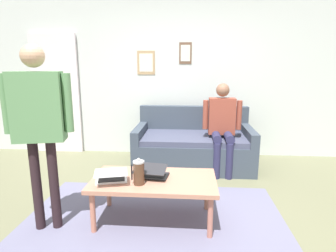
{
  "coord_description": "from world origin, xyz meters",
  "views": [
    {
      "loc": [
        -0.21,
        2.59,
        1.52
      ],
      "look_at": [
        0.05,
        -0.73,
        0.8
      ],
      "focal_mm": 29.76,
      "sensor_mm": 36.0,
      "label": 1
    }
  ],
  "objects_px": {
    "laptop_center": "(111,177)",
    "person_seated": "(222,123)",
    "interior_door": "(56,95)",
    "couch": "(193,146)",
    "person_standing": "(38,116)",
    "laptop_left": "(151,173)",
    "coffee_table": "(154,183)",
    "french_press": "(139,172)"
  },
  "relations": [
    {
      "from": "laptop_center",
      "to": "person_standing",
      "type": "relative_size",
      "value": 0.23
    },
    {
      "from": "couch",
      "to": "coffee_table",
      "type": "bearing_deg",
      "value": 76.08
    },
    {
      "from": "interior_door",
      "to": "french_press",
      "type": "xyz_separation_m",
      "value": [
        -1.87,
        2.31,
        -0.47
      ]
    },
    {
      "from": "couch",
      "to": "person_standing",
      "type": "bearing_deg",
      "value": 52.79
    },
    {
      "from": "interior_door",
      "to": "coffee_table",
      "type": "height_order",
      "value": "interior_door"
    },
    {
      "from": "interior_door",
      "to": "couch",
      "type": "distance_m",
      "value": 2.56
    },
    {
      "from": "coffee_table",
      "to": "french_press",
      "type": "xyz_separation_m",
      "value": [
        0.12,
        0.13,
        0.16
      ]
    },
    {
      "from": "couch",
      "to": "french_press",
      "type": "bearing_deg",
      "value": 73.39
    },
    {
      "from": "interior_door",
      "to": "laptop_left",
      "type": "bearing_deg",
      "value": 132.67
    },
    {
      "from": "interior_door",
      "to": "couch",
      "type": "height_order",
      "value": "interior_door"
    },
    {
      "from": "laptop_center",
      "to": "person_standing",
      "type": "distance_m",
      "value": 0.86
    },
    {
      "from": "interior_door",
      "to": "laptop_center",
      "type": "bearing_deg",
      "value": 125.17
    },
    {
      "from": "laptop_left",
      "to": "laptop_center",
      "type": "xyz_separation_m",
      "value": [
        0.37,
        0.14,
        0.0
      ]
    },
    {
      "from": "laptop_center",
      "to": "person_seated",
      "type": "xyz_separation_m",
      "value": [
        -1.2,
        -1.49,
        0.24
      ]
    },
    {
      "from": "couch",
      "to": "french_press",
      "type": "height_order",
      "value": "couch"
    },
    {
      "from": "couch",
      "to": "coffee_table",
      "type": "height_order",
      "value": "couch"
    },
    {
      "from": "coffee_table",
      "to": "laptop_left",
      "type": "height_order",
      "value": "laptop_left"
    },
    {
      "from": "person_standing",
      "to": "laptop_left",
      "type": "bearing_deg",
      "value": -165.37
    },
    {
      "from": "laptop_center",
      "to": "person_seated",
      "type": "relative_size",
      "value": 0.3
    },
    {
      "from": "coffee_table",
      "to": "person_seated",
      "type": "bearing_deg",
      "value": -119.86
    },
    {
      "from": "person_seated",
      "to": "interior_door",
      "type": "bearing_deg",
      "value": -15.41
    },
    {
      "from": "coffee_table",
      "to": "person_seated",
      "type": "distance_m",
      "value": 1.65
    },
    {
      "from": "person_standing",
      "to": "couch",
      "type": "bearing_deg",
      "value": -127.21
    },
    {
      "from": "laptop_left",
      "to": "coffee_table",
      "type": "bearing_deg",
      "value": 124.87
    },
    {
      "from": "laptop_center",
      "to": "interior_door",
      "type": "bearing_deg",
      "value": -54.83
    },
    {
      "from": "coffee_table",
      "to": "person_seated",
      "type": "xyz_separation_m",
      "value": [
        -0.8,
        -1.4,
        0.33
      ]
    },
    {
      "from": "couch",
      "to": "person_standing",
      "type": "relative_size",
      "value": 1.03
    },
    {
      "from": "laptop_left",
      "to": "french_press",
      "type": "bearing_deg",
      "value": 61.93
    },
    {
      "from": "interior_door",
      "to": "laptop_center",
      "type": "distance_m",
      "value": 2.82
    },
    {
      "from": "couch",
      "to": "french_press",
      "type": "xyz_separation_m",
      "value": [
        0.53,
        1.76,
        0.25
      ]
    },
    {
      "from": "interior_door",
      "to": "person_seated",
      "type": "xyz_separation_m",
      "value": [
        -2.8,
        0.77,
        -0.3
      ]
    },
    {
      "from": "coffee_table",
      "to": "couch",
      "type": "bearing_deg",
      "value": -103.92
    },
    {
      "from": "interior_door",
      "to": "french_press",
      "type": "bearing_deg",
      "value": 129.05
    },
    {
      "from": "person_standing",
      "to": "interior_door",
      "type": "bearing_deg",
      "value": -67.22
    },
    {
      "from": "laptop_center",
      "to": "french_press",
      "type": "relative_size",
      "value": 1.53
    },
    {
      "from": "french_press",
      "to": "person_seated",
      "type": "distance_m",
      "value": 1.8
    },
    {
      "from": "interior_door",
      "to": "laptop_left",
      "type": "xyz_separation_m",
      "value": [
        -1.96,
        2.13,
        -0.54
      ]
    },
    {
      "from": "interior_door",
      "to": "laptop_center",
      "type": "relative_size",
      "value": 5.26
    },
    {
      "from": "laptop_left",
      "to": "french_press",
      "type": "xyz_separation_m",
      "value": [
        0.09,
        0.18,
        0.07
      ]
    },
    {
      "from": "interior_door",
      "to": "french_press",
      "type": "height_order",
      "value": "interior_door"
    },
    {
      "from": "coffee_table",
      "to": "laptop_center",
      "type": "relative_size",
      "value": 3.11
    },
    {
      "from": "laptop_left",
      "to": "laptop_center",
      "type": "distance_m",
      "value": 0.39
    }
  ]
}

